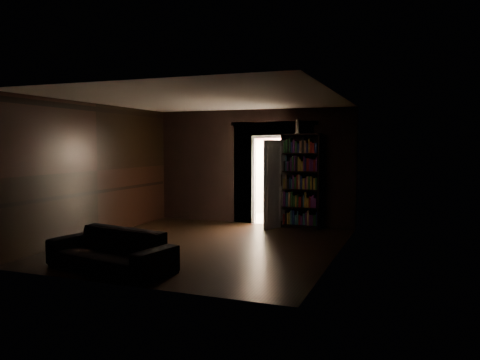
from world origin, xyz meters
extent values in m
plane|color=black|center=(0.00, 0.00, 0.00)|extent=(5.50, 5.50, 0.00)
cube|color=black|center=(-1.23, 2.80, 1.40)|extent=(2.55, 0.10, 2.80)
cube|color=black|center=(1.73, 2.80, 1.40)|extent=(1.55, 0.10, 2.80)
cube|color=black|center=(0.50, 2.80, 2.45)|extent=(0.90, 0.10, 0.70)
cube|color=black|center=(-2.50, 0.00, 1.40)|extent=(0.02, 5.50, 2.80)
cube|color=black|center=(2.50, 0.00, 1.40)|extent=(0.02, 5.50, 2.80)
cube|color=black|center=(0.00, -2.75, 1.40)|extent=(5.00, 0.02, 2.80)
cube|color=beige|center=(0.00, 0.00, 2.80)|extent=(5.00, 5.50, 0.02)
cube|color=white|center=(0.50, 2.74, 1.05)|extent=(1.04, 0.06, 2.17)
cube|color=beige|center=(0.50, 3.65, -0.05)|extent=(2.20, 1.80, 0.10)
cube|color=white|center=(0.50, 4.50, 1.20)|extent=(2.20, 0.10, 2.40)
cube|color=white|center=(-0.55, 3.65, 1.20)|extent=(0.10, 1.60, 2.40)
cube|color=white|center=(1.55, 3.65, 1.20)|extent=(0.10, 1.60, 2.40)
cube|color=white|center=(0.50, 3.65, 2.45)|extent=(2.20, 1.80, 0.10)
cube|color=#D27178|center=(0.50, 4.44, 2.22)|extent=(2.00, 0.04, 0.26)
imported|color=black|center=(-0.65, -2.10, 0.41)|extent=(2.24, 1.31, 0.81)
cube|color=black|center=(1.25, 2.59, 1.10)|extent=(0.94, 0.47, 2.20)
cube|color=white|center=(1.10, 4.11, 0.82)|extent=(0.83, 0.78, 1.65)
cube|color=white|center=(0.75, 2.37, 1.02)|extent=(0.48, 0.75, 2.05)
cube|color=white|center=(1.14, 2.63, 2.37)|extent=(0.11, 0.11, 0.33)
cube|color=black|center=(1.02, 4.12, 1.77)|extent=(0.57, 0.30, 0.24)
camera|label=1|loc=(3.79, -8.09, 1.94)|focal=35.00mm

